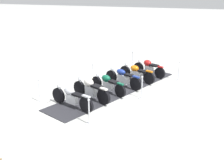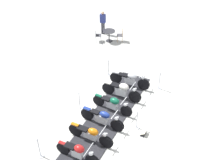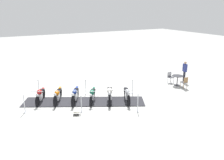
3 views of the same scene
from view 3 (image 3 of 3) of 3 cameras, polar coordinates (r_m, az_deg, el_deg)
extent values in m
plane|color=silver|center=(15.90, -6.64, -5.16)|extent=(80.00, 80.00, 0.00)
cube|color=#28282D|center=(15.90, -6.64, -5.10)|extent=(7.69, 5.07, 0.04)
cylinder|color=black|center=(15.66, -17.23, -4.85)|extent=(0.38, 0.60, 0.62)
cylinder|color=black|center=(16.93, -15.94, -3.08)|extent=(0.38, 0.60, 0.62)
cube|color=silver|center=(16.27, -16.58, -3.73)|extent=(0.39, 0.50, 0.40)
ellipsoid|color=#AD1919|center=(16.05, -16.79, -2.74)|extent=(0.51, 0.56, 0.33)
cube|color=black|center=(16.47, -16.37, -2.39)|extent=(0.49, 0.56, 0.08)
cube|color=#AD1919|center=(16.82, -16.04, -1.99)|extent=(0.27, 0.36, 0.06)
cylinder|color=silver|center=(15.63, -17.24, -3.85)|extent=(0.19, 0.28, 0.53)
cylinder|color=silver|center=(15.59, -17.27, -2.64)|extent=(0.69, 0.39, 0.04)
sphere|color=silver|center=(15.56, -17.30, -3.46)|extent=(0.18, 0.18, 0.18)
cylinder|color=black|center=(15.31, -13.29, -4.95)|extent=(0.41, 0.63, 0.66)
cylinder|color=black|center=(16.74, -12.14, -2.95)|extent=(0.41, 0.63, 0.66)
cube|color=silver|center=(16.01, -12.70, -3.83)|extent=(0.46, 0.62, 0.34)
ellipsoid|color=#D16B0F|center=(15.77, -12.88, -2.99)|extent=(0.51, 0.58, 0.31)
cube|color=black|center=(16.28, -12.47, -2.49)|extent=(0.49, 0.59, 0.08)
cube|color=#D16B0F|center=(16.62, -12.22, -1.79)|extent=(0.29, 0.38, 0.06)
cylinder|color=silver|center=(15.28, -13.29, -3.87)|extent=(0.21, 0.30, 0.56)
cylinder|color=silver|center=(15.24, -13.31, -2.57)|extent=(0.56, 0.32, 0.04)
sphere|color=silver|center=(15.22, -13.34, -3.40)|extent=(0.18, 0.18, 0.18)
cylinder|color=black|center=(15.09, -9.20, -5.02)|extent=(0.44, 0.64, 0.66)
cylinder|color=black|center=(16.58, -8.25, -2.93)|extent=(0.44, 0.64, 0.66)
cube|color=silver|center=(15.81, -8.71, -3.72)|extent=(0.51, 0.65, 0.42)
ellipsoid|color=navy|center=(15.56, -8.86, -2.78)|extent=(0.51, 0.60, 0.29)
cube|color=black|center=(16.05, -8.55, -2.30)|extent=(0.43, 0.49, 0.08)
cube|color=navy|center=(16.46, -8.31, -1.75)|extent=(0.31, 0.39, 0.06)
cylinder|color=silver|center=(15.06, -9.20, -3.92)|extent=(0.20, 0.28, 0.56)
cylinder|color=silver|center=(15.01, -9.22, -2.60)|extent=(0.59, 0.36, 0.04)
sphere|color=silver|center=(14.99, -9.25, -3.45)|extent=(0.18, 0.18, 0.18)
cylinder|color=black|center=(15.00, -5.01, -5.08)|extent=(0.41, 0.58, 0.62)
cylinder|color=black|center=(16.47, -4.31, -3.01)|extent=(0.41, 0.58, 0.62)
cube|color=silver|center=(15.72, -4.65, -3.84)|extent=(0.46, 0.58, 0.37)
ellipsoid|color=#0F5138|center=(15.47, -4.74, -2.90)|extent=(0.54, 0.59, 0.33)
cube|color=black|center=(15.95, -4.52, -2.47)|extent=(0.48, 0.53, 0.08)
cube|color=#0F5138|center=(16.36, -4.33, -1.90)|extent=(0.29, 0.36, 0.06)
cylinder|color=silver|center=(14.98, -5.00, -4.04)|extent=(0.22, 0.30, 0.52)
cylinder|color=silver|center=(14.95, -4.99, -2.77)|extent=(0.56, 0.36, 0.04)
sphere|color=silver|center=(14.92, -5.02, -3.62)|extent=(0.18, 0.18, 0.18)
cylinder|color=black|center=(14.97, -0.58, -4.91)|extent=(0.44, 0.67, 0.69)
cylinder|color=black|center=(16.41, -0.52, -2.90)|extent=(0.44, 0.67, 0.69)
cube|color=silver|center=(15.67, -0.55, -3.64)|extent=(0.48, 0.61, 0.44)
ellipsoid|color=silver|center=(15.41, -0.56, -2.54)|extent=(0.57, 0.64, 0.36)
cube|color=black|center=(15.90, -0.54, -2.11)|extent=(0.51, 0.57, 0.08)
cube|color=silver|center=(16.29, -0.52, -1.66)|extent=(0.32, 0.41, 0.06)
cylinder|color=silver|center=(14.93, -0.58, -3.76)|extent=(0.20, 0.28, 0.59)
cylinder|color=silver|center=(14.88, -0.58, -2.39)|extent=(0.69, 0.40, 0.04)
sphere|color=silver|center=(14.86, -0.58, -3.25)|extent=(0.18, 0.18, 0.18)
cylinder|color=black|center=(14.99, 3.98, -4.93)|extent=(0.38, 0.67, 0.68)
cylinder|color=black|center=(16.50, 3.15, -2.83)|extent=(0.38, 0.67, 0.68)
cube|color=silver|center=(15.73, 3.55, -3.68)|extent=(0.40, 0.59, 0.40)
ellipsoid|color=#B7BAC1|center=(15.49, 3.64, -2.73)|extent=(0.49, 0.60, 0.30)
cube|color=black|center=(15.98, 3.38, -2.26)|extent=(0.46, 0.58, 0.08)
cube|color=#B7BAC1|center=(16.38, 3.17, -1.61)|extent=(0.27, 0.40, 0.06)
cylinder|color=silver|center=(14.97, 3.96, -3.78)|extent=(0.19, 0.31, 0.58)
cylinder|color=silver|center=(14.92, 3.94, -2.41)|extent=(0.67, 0.32, 0.04)
sphere|color=silver|center=(14.90, 3.98, -3.26)|extent=(0.18, 0.18, 0.18)
cylinder|color=silver|center=(14.52, 6.05, -7.33)|extent=(0.32, 0.32, 0.03)
cylinder|color=silver|center=(14.31, 6.11, -5.47)|extent=(0.05, 0.05, 0.99)
sphere|color=silver|center=(14.12, 6.18, -3.48)|extent=(0.09, 0.09, 0.09)
cylinder|color=silver|center=(17.33, -6.18, -3.20)|extent=(0.33, 0.33, 0.03)
cylinder|color=silver|center=(17.17, -6.23, -1.65)|extent=(0.05, 0.05, 0.96)
sphere|color=silver|center=(17.01, -6.28, 0.00)|extent=(0.09, 0.09, 0.09)
cylinder|color=silver|center=(17.93, -16.81, -3.15)|extent=(0.33, 0.33, 0.03)
cylinder|color=silver|center=(17.78, -16.94, -1.67)|extent=(0.05, 0.05, 0.95)
sphere|color=silver|center=(17.63, -17.08, -0.09)|extent=(0.09, 0.09, 0.09)
cylinder|color=silver|center=(17.36, 4.81, -3.13)|extent=(0.28, 0.28, 0.03)
cylinder|color=silver|center=(17.20, 4.85, -1.64)|extent=(0.05, 0.05, 0.92)
sphere|color=silver|center=(17.05, 4.89, -0.06)|extent=(0.09, 0.09, 0.09)
cylinder|color=silver|center=(14.49, -7.19, -7.42)|extent=(0.31, 0.31, 0.03)
cylinder|color=silver|center=(14.29, -7.26, -5.66)|extent=(0.05, 0.05, 0.94)
sphere|color=silver|center=(14.11, -7.34, -3.77)|extent=(0.09, 0.09, 0.09)
cylinder|color=silver|center=(15.20, -19.83, -7.15)|extent=(0.31, 0.31, 0.03)
cylinder|color=silver|center=(15.01, -20.02, -5.39)|extent=(0.05, 0.05, 0.98)
sphere|color=silver|center=(14.82, -20.22, -3.51)|extent=(0.09, 0.09, 0.09)
cube|color=#333338|center=(14.12, -8.43, -8.14)|extent=(0.42, 0.35, 0.02)
cube|color=beige|center=(14.07, -8.45, -7.65)|extent=(0.42, 0.38, 0.18)
cylinder|color=#2D2D33|center=(19.73, 15.08, -1.18)|extent=(0.47, 0.47, 0.02)
cylinder|color=#2D2D33|center=(19.61, 15.16, -0.12)|extent=(0.07, 0.07, 0.74)
cylinder|color=#2D2D33|center=(19.51, 15.25, 0.96)|extent=(0.86, 0.86, 0.03)
cylinder|color=#B7B7BC|center=(20.18, 14.36, -0.09)|extent=(0.03, 0.03, 0.45)
cylinder|color=#B7B7BC|center=(19.95, 13.64, -0.22)|extent=(0.03, 0.03, 0.45)
cylinder|color=#B7B7BC|center=(20.41, 13.71, 0.16)|extent=(0.03, 0.03, 0.45)
cylinder|color=#B7B7BC|center=(20.19, 13.00, 0.03)|extent=(0.03, 0.03, 0.45)
cube|color=#3F3F47|center=(20.12, 13.72, 0.63)|extent=(0.40, 0.40, 0.04)
cube|color=#B7B7BC|center=(20.19, 13.42, 1.35)|extent=(0.40, 0.03, 0.39)
cylinder|color=olive|center=(19.14, 15.86, -1.13)|extent=(0.03, 0.03, 0.45)
cylinder|color=olive|center=(19.36, 16.62, -0.99)|extent=(0.03, 0.03, 0.45)
cylinder|color=olive|center=(18.91, 16.53, -1.42)|extent=(0.03, 0.03, 0.45)
cylinder|color=olive|center=(19.13, 17.29, -1.27)|extent=(0.03, 0.03, 0.45)
cube|color=#3F3F47|center=(19.06, 16.64, -0.51)|extent=(0.42, 0.42, 0.04)
cube|color=olive|center=(18.87, 17.07, -0.02)|extent=(0.40, 0.05, 0.41)
cylinder|color=#23232D|center=(20.59, 16.77, 0.70)|extent=(0.12, 0.12, 0.89)
cylinder|color=#23232D|center=(20.71, 16.58, 0.81)|extent=(0.12, 0.12, 0.89)
cube|color=navy|center=(20.46, 16.85, 2.79)|extent=(0.32, 0.45, 0.63)
sphere|color=tan|center=(20.37, 16.96, 3.95)|extent=(0.22, 0.22, 0.22)
camera|label=1|loc=(24.96, 19.74, 14.42)|focal=47.38mm
camera|label=2|loc=(15.31, -53.96, 26.25)|focal=47.04mm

